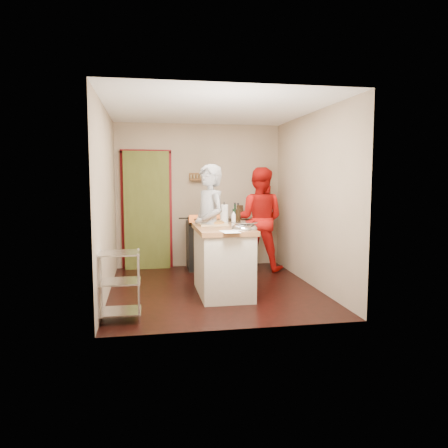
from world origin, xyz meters
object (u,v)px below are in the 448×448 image
at_px(person_stripe, 209,228).
at_px(person_red, 259,219).
at_px(stove, 204,244).
at_px(island, 223,259).
at_px(wire_shelving, 119,282).

height_order(person_stripe, person_red, person_stripe).
bearing_deg(stove, island, -88.54).
relative_size(wire_shelving, island, 0.59).
bearing_deg(island, stove, 91.46).
distance_m(stove, person_red, 1.08).
relative_size(person_stripe, person_red, 1.01).
bearing_deg(person_stripe, person_red, 119.44).
bearing_deg(person_stripe, stove, 155.48).
height_order(stove, island, island).
relative_size(wire_shelving, person_red, 0.44).
xyz_separation_m(stove, island, (0.04, -1.71, 0.05)).
xyz_separation_m(stove, wire_shelving, (-1.33, -2.62, -0.01)).
distance_m(stove, wire_shelving, 2.94).
bearing_deg(wire_shelving, island, 33.66).
bearing_deg(stove, person_stripe, -94.69).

